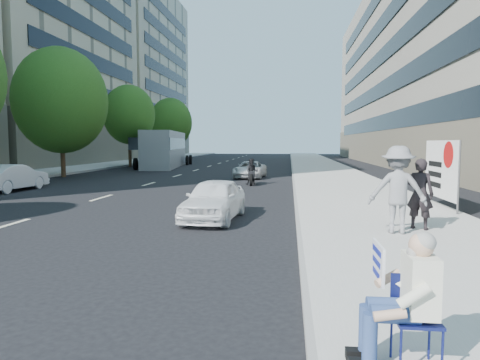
# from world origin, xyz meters

# --- Properties ---
(ground) EXTENTS (160.00, 160.00, 0.00)m
(ground) POSITION_xyz_m (0.00, 0.00, 0.00)
(ground) COLOR black
(ground) RESTS_ON ground
(near_sidewalk) EXTENTS (5.00, 120.00, 0.15)m
(near_sidewalk) POSITION_xyz_m (4.00, 20.00, 0.07)
(near_sidewalk) COLOR #A7A49C
(near_sidewalk) RESTS_ON ground
(far_sidewalk) EXTENTS (4.50, 120.00, 0.15)m
(far_sidewalk) POSITION_xyz_m (-16.75, 20.00, 0.07)
(far_sidewalk) COLOR #A7A49C
(far_sidewalk) RESTS_ON ground
(far_bldg_north) EXTENTS (22.00, 28.00, 28.00)m
(far_bldg_north) POSITION_xyz_m (-30.00, 62.00, 14.00)
(far_bldg_north) COLOR #C1B791
(far_bldg_north) RESTS_ON ground
(near_building) EXTENTS (14.00, 70.00, 20.00)m
(near_building) POSITION_xyz_m (17.00, 32.00, 10.00)
(near_building) COLOR gray
(near_building) RESTS_ON ground
(tree_far_c) EXTENTS (6.00, 6.00, 8.47)m
(tree_far_c) POSITION_xyz_m (-13.70, 18.00, 5.02)
(tree_far_c) COLOR #382616
(tree_far_c) RESTS_ON ground
(tree_far_d) EXTENTS (4.80, 4.80, 7.65)m
(tree_far_d) POSITION_xyz_m (-13.70, 30.00, 4.89)
(tree_far_d) COLOR #382616
(tree_far_d) RESTS_ON ground
(tree_far_e) EXTENTS (5.40, 5.40, 7.89)m
(tree_far_e) POSITION_xyz_m (-13.70, 44.00, 4.78)
(tree_far_e) COLOR #382616
(tree_far_e) RESTS_ON ground
(seated_protester) EXTENTS (0.83, 1.11, 1.31)m
(seated_protester) POSITION_xyz_m (2.29, -4.69, 0.87)
(seated_protester) COLOR #121852
(seated_protester) RESTS_ON near_sidewalk
(jogger) EXTENTS (1.41, 0.92, 2.05)m
(jogger) POSITION_xyz_m (3.73, 1.55, 1.18)
(jogger) COLOR gray
(jogger) RESTS_ON near_sidewalk
(pedestrian_woman) EXTENTS (0.76, 0.69, 1.75)m
(pedestrian_woman) POSITION_xyz_m (4.39, 2.07, 1.02)
(pedestrian_woman) COLOR black
(pedestrian_woman) RESTS_ON near_sidewalk
(protest_banner) EXTENTS (0.08, 3.06, 2.20)m
(protest_banner) POSITION_xyz_m (6.18, 6.00, 1.40)
(protest_banner) COLOR #4C4C4C
(protest_banner) RESTS_ON near_sidewalk
(white_sedan_near) EXTENTS (1.69, 3.66, 1.22)m
(white_sedan_near) POSITION_xyz_m (-1.00, 3.58, 0.61)
(white_sedan_near) COLOR white
(white_sedan_near) RESTS_ON ground
(white_sedan_mid) EXTENTS (1.53, 3.90, 1.26)m
(white_sedan_mid) POSITION_xyz_m (-11.82, 10.00, 0.63)
(white_sedan_mid) COLOR white
(white_sedan_mid) RESTS_ON ground
(white_sedan_far) EXTENTS (2.06, 3.98, 1.07)m
(white_sedan_far) POSITION_xyz_m (-1.33, 18.76, 0.54)
(white_sedan_far) COLOR silver
(white_sedan_far) RESTS_ON ground
(motorcycle) EXTENTS (0.71, 2.04, 1.42)m
(motorcycle) POSITION_xyz_m (-0.80, 14.25, 0.64)
(motorcycle) COLOR black
(motorcycle) RESTS_ON ground
(bus) EXTENTS (4.19, 12.33, 3.30)m
(bus) POSITION_xyz_m (-10.41, 30.41, 1.64)
(bus) COLOR slate
(bus) RESTS_ON ground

